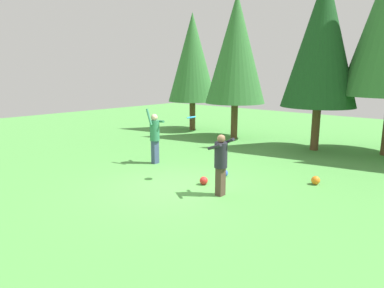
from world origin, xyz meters
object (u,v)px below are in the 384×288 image
object	(u,v)px
person_thrower	(155,134)
frisbee	(191,117)
ball_orange	(316,180)
ball_blue	(225,173)
person_catcher	(221,160)
ball_red	(204,181)
tree_left	(236,49)
tree_far_left	(192,58)
tree_center	(322,40)

from	to	relation	value
person_thrower	frisbee	xyz separation A→B (m)	(2.29, -0.61, 0.85)
ball_orange	ball_blue	bearing A→B (deg)	-154.68
person_catcher	ball_red	size ratio (longest dim) A/B	6.80
person_thrower	tree_left	xyz separation A→B (m)	(-0.68, 5.88, 3.21)
person_thrower	ball_orange	size ratio (longest dim) A/B	7.85
person_thrower	tree_left	distance (m)	6.73
ball_red	tree_left	size ratio (longest dim) A/B	0.04
ball_orange	tree_far_left	size ratio (longest dim) A/B	0.04
person_catcher	frisbee	size ratio (longest dim) A/B	4.48
person_thrower	ball_blue	distance (m)	3.01
ball_orange	tree_far_left	distance (m)	11.13
tree_center	tree_left	size ratio (longest dim) A/B	1.04
person_catcher	ball_orange	size ratio (longest dim) A/B	6.53
ball_orange	person_catcher	bearing A→B (deg)	-120.80
person_thrower	tree_center	world-z (taller)	tree_center
ball_orange	ball_red	bearing A→B (deg)	-137.96
frisbee	tree_center	xyz separation A→B (m)	(1.08, 6.58, 2.55)
person_catcher	ball_orange	world-z (taller)	person_catcher
person_catcher	ball_orange	bearing A→B (deg)	-103.43
person_catcher	frisbee	xyz separation A→B (m)	(-1.45, 0.45, 0.95)
ball_orange	tree_center	xyz separation A→B (m)	(-1.89, 4.47, 4.34)
person_thrower	ball_red	xyz separation A→B (m)	(2.85, -0.68, -0.95)
person_catcher	ball_orange	xyz separation A→B (m)	(1.53, 2.56, -0.85)
person_thrower	frisbee	bearing A→B (deg)	0.00
person_thrower	ball_orange	xyz separation A→B (m)	(5.27, 1.50, -0.95)
tree_center	tree_far_left	size ratio (longest dim) A/B	1.12
person_thrower	ball_blue	size ratio (longest dim) A/B	8.88
tree_far_left	ball_blue	bearing A→B (deg)	-41.86
person_thrower	frisbee	size ratio (longest dim) A/B	5.39
ball_blue	tree_left	distance (m)	7.76
person_catcher	ball_red	xyz separation A→B (m)	(-0.89, 0.38, -0.85)
person_catcher	ball_blue	world-z (taller)	person_catcher
ball_orange	ball_blue	xyz separation A→B (m)	(-2.43, -1.15, -0.01)
ball_orange	person_thrower	bearing A→B (deg)	-164.08
ball_red	tree_left	bearing A→B (deg)	118.26
tree_far_left	tree_center	bearing A→B (deg)	-3.47
person_catcher	ball_red	world-z (taller)	person_catcher
person_thrower	ball_blue	bearing A→B (deg)	21.97
person_catcher	frisbee	world-z (taller)	frisbee
person_thrower	person_catcher	xyz separation A→B (m)	(3.74, -1.06, -0.10)
person_thrower	frisbee	distance (m)	2.52
ball_red	ball_blue	bearing A→B (deg)	90.77
person_thrower	ball_red	world-z (taller)	person_thrower
frisbee	tree_far_left	size ratio (longest dim) A/B	0.06
person_thrower	ball_orange	distance (m)	5.56
ball_orange	tree_center	bearing A→B (deg)	112.98
tree_left	ball_red	bearing A→B (deg)	-61.74
person_catcher	person_thrower	bearing A→B (deg)	1.50
person_catcher	tree_far_left	bearing A→B (deg)	-26.89
tree_left	tree_far_left	distance (m)	3.31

